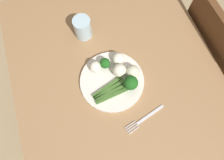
{
  "coord_description": "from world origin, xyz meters",
  "views": [
    {
      "loc": [
        -0.17,
        0.11,
        1.5
      ],
      "look_at": [
        0.08,
        0.03,
        0.77
      ],
      "focal_mm": 32.76,
      "sensor_mm": 36.0,
      "label": 1
    }
  ],
  "objects_px": {
    "cauliflower_left": "(119,70)",
    "fork": "(144,119)",
    "broccoli_right": "(105,63)",
    "water_glass": "(83,28)",
    "cauliflower_front_left": "(118,59)",
    "chair": "(208,60)",
    "cauliflower_back_right": "(133,72)",
    "broccoli_near_center": "(131,83)",
    "dining_table": "(123,106)",
    "cauliflower_front": "(95,67)",
    "plate": "(112,81)",
    "asparagus_bundle": "(110,91)"
  },
  "relations": [
    {
      "from": "cauliflower_left",
      "to": "fork",
      "type": "bearing_deg",
      "value": -171.02
    },
    {
      "from": "broccoli_right",
      "to": "water_glass",
      "type": "relative_size",
      "value": 0.53
    },
    {
      "from": "cauliflower_front_left",
      "to": "cauliflower_left",
      "type": "bearing_deg",
      "value": 165.89
    },
    {
      "from": "chair",
      "to": "cauliflower_left",
      "type": "distance_m",
      "value": 0.6
    },
    {
      "from": "cauliflower_back_right",
      "to": "broccoli_near_center",
      "type": "bearing_deg",
      "value": 150.08
    },
    {
      "from": "broccoli_right",
      "to": "cauliflower_back_right",
      "type": "bearing_deg",
      "value": -126.23
    },
    {
      "from": "dining_table",
      "to": "water_glass",
      "type": "bearing_deg",
      "value": 12.25
    },
    {
      "from": "cauliflower_front",
      "to": "plate",
      "type": "bearing_deg",
      "value": -145.03
    },
    {
      "from": "cauliflower_back_right",
      "to": "cauliflower_left",
      "type": "xyz_separation_m",
      "value": [
        0.02,
        0.05,
        0.0
      ]
    },
    {
      "from": "broccoli_right",
      "to": "cauliflower_back_right",
      "type": "distance_m",
      "value": 0.11
    },
    {
      "from": "asparagus_bundle",
      "to": "cauliflower_back_right",
      "type": "bearing_deg",
      "value": 9.8
    },
    {
      "from": "broccoli_near_center",
      "to": "cauliflower_front_left",
      "type": "xyz_separation_m",
      "value": [
        0.11,
        0.01,
        -0.01
      ]
    },
    {
      "from": "dining_table",
      "to": "plate",
      "type": "relative_size",
      "value": 4.95
    },
    {
      "from": "fork",
      "to": "water_glass",
      "type": "xyz_separation_m",
      "value": [
        0.42,
        0.11,
        0.04
      ]
    },
    {
      "from": "cauliflower_left",
      "to": "broccoli_right",
      "type": "bearing_deg",
      "value": 44.84
    },
    {
      "from": "plate",
      "to": "broccoli_near_center",
      "type": "height_order",
      "value": "broccoli_near_center"
    },
    {
      "from": "broccoli_right",
      "to": "asparagus_bundle",
      "type": "bearing_deg",
      "value": 172.1
    },
    {
      "from": "cauliflower_back_right",
      "to": "dining_table",
      "type": "bearing_deg",
      "value": 144.4
    },
    {
      "from": "cauliflower_back_right",
      "to": "cauliflower_front",
      "type": "xyz_separation_m",
      "value": [
        0.07,
        0.13,
        -0.0
      ]
    },
    {
      "from": "chair",
      "to": "cauliflower_front_left",
      "type": "xyz_separation_m",
      "value": [
        0.03,
        0.51,
        0.29
      ]
    },
    {
      "from": "asparagus_bundle",
      "to": "chair",
      "type": "bearing_deg",
      "value": -3.38
    },
    {
      "from": "cauliflower_left",
      "to": "water_glass",
      "type": "height_order",
      "value": "water_glass"
    },
    {
      "from": "asparagus_bundle",
      "to": "cauliflower_front_left",
      "type": "height_order",
      "value": "cauliflower_front_left"
    },
    {
      "from": "broccoli_right",
      "to": "chair",
      "type": "bearing_deg",
      "value": -92.5
    },
    {
      "from": "broccoli_near_center",
      "to": "cauliflower_front_left",
      "type": "bearing_deg",
      "value": 4.4
    },
    {
      "from": "chair",
      "to": "cauliflower_back_right",
      "type": "bearing_deg",
      "value": 92.46
    },
    {
      "from": "dining_table",
      "to": "water_glass",
      "type": "xyz_separation_m",
      "value": [
        0.32,
        0.07,
        0.16
      ]
    },
    {
      "from": "chair",
      "to": "cauliflower_back_right",
      "type": "xyz_separation_m",
      "value": [
        -0.04,
        0.48,
        0.29
      ]
    },
    {
      "from": "cauliflower_front_left",
      "to": "water_glass",
      "type": "height_order",
      "value": "water_glass"
    },
    {
      "from": "cauliflower_back_right",
      "to": "cauliflower_front_left",
      "type": "bearing_deg",
      "value": 25.45
    },
    {
      "from": "broccoli_right",
      "to": "water_glass",
      "type": "height_order",
      "value": "water_glass"
    },
    {
      "from": "cauliflower_back_right",
      "to": "cauliflower_left",
      "type": "height_order",
      "value": "same"
    },
    {
      "from": "asparagus_bundle",
      "to": "fork",
      "type": "bearing_deg",
      "value": -67.87
    },
    {
      "from": "chair",
      "to": "broccoli_near_center",
      "type": "distance_m",
      "value": 0.59
    },
    {
      "from": "cauliflower_front",
      "to": "fork",
      "type": "height_order",
      "value": "cauliflower_front"
    },
    {
      "from": "asparagus_bundle",
      "to": "cauliflower_front_left",
      "type": "xyz_separation_m",
      "value": [
        0.11,
        -0.07,
        0.02
      ]
    },
    {
      "from": "chair",
      "to": "cauliflower_front",
      "type": "bearing_deg",
      "value": 85.33
    },
    {
      "from": "broccoli_right",
      "to": "plate",
      "type": "bearing_deg",
      "value": -174.22
    },
    {
      "from": "cauliflower_back_right",
      "to": "cauliflower_left",
      "type": "distance_m",
      "value": 0.05
    },
    {
      "from": "chair",
      "to": "plate",
      "type": "xyz_separation_m",
      "value": [
        -0.04,
        0.56,
        0.26
      ]
    },
    {
      "from": "water_glass",
      "to": "plate",
      "type": "bearing_deg",
      "value": -169.6
    },
    {
      "from": "fork",
      "to": "chair",
      "type": "bearing_deg",
      "value": -172.17
    },
    {
      "from": "cauliflower_front",
      "to": "water_glass",
      "type": "xyz_separation_m",
      "value": [
        0.18,
        -0.0,
        0.01
      ]
    },
    {
      "from": "cauliflower_left",
      "to": "water_glass",
      "type": "relative_size",
      "value": 0.56
    },
    {
      "from": "plate",
      "to": "cauliflower_left",
      "type": "xyz_separation_m",
      "value": [
        0.02,
        -0.04,
        0.03
      ]
    },
    {
      "from": "fork",
      "to": "cauliflower_left",
      "type": "bearing_deg",
      "value": -96.47
    },
    {
      "from": "plate",
      "to": "cauliflower_left",
      "type": "distance_m",
      "value": 0.05
    },
    {
      "from": "broccoli_near_center",
      "to": "fork",
      "type": "bearing_deg",
      "value": -175.67
    },
    {
      "from": "dining_table",
      "to": "cauliflower_left",
      "type": "xyz_separation_m",
      "value": [
        0.1,
        -0.01,
        0.16
      ]
    },
    {
      "from": "broccoli_near_center",
      "to": "water_glass",
      "type": "height_order",
      "value": "water_glass"
    }
  ]
}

